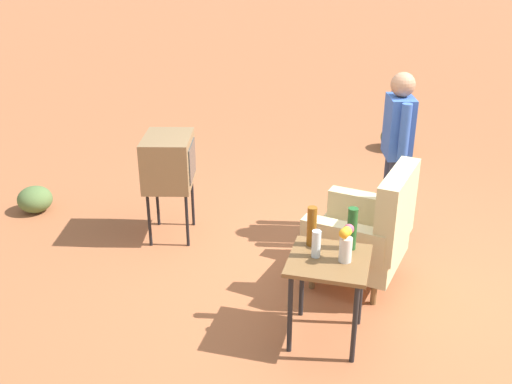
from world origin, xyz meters
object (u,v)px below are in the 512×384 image
at_px(tv_on_stand, 169,162).
at_px(bottle_tall_amber, 312,226).
at_px(person_standing, 396,148).
at_px(flower_vase, 346,242).
at_px(armchair, 367,231).
at_px(side_table, 328,271).
at_px(bottle_short_clear, 316,244).
at_px(bottle_wine_green, 352,229).

relative_size(tv_on_stand, bottle_tall_amber, 3.43).
relative_size(person_standing, flower_vase, 6.19).
bearing_deg(armchair, side_table, -14.35).
height_order(tv_on_stand, bottle_tall_amber, tv_on_stand).
relative_size(side_table, person_standing, 0.41).
xyz_separation_m(tv_on_stand, bottle_short_clear, (1.21, 1.61, -0.02)).
bearing_deg(bottle_short_clear, armchair, 159.29).
xyz_separation_m(bottle_short_clear, bottle_tall_amber, (-0.16, -0.06, 0.05)).
xyz_separation_m(armchair, bottle_tall_amber, (0.64, -0.37, 0.32)).
xyz_separation_m(tv_on_stand, person_standing, (-0.50, 2.07, 0.16)).
bearing_deg(tv_on_stand, bottle_wine_green, 60.61).
xyz_separation_m(armchair, tv_on_stand, (-0.40, -1.91, 0.28)).
xyz_separation_m(side_table, person_standing, (-1.71, 0.37, 0.37)).
relative_size(bottle_wine_green, flower_vase, 1.21).
bearing_deg(armchair, bottle_tall_amber, -29.58).
bearing_deg(tv_on_stand, person_standing, 103.51).
relative_size(armchair, bottle_tall_amber, 3.53).
bearing_deg(bottle_tall_amber, armchair, 150.42).
bearing_deg(bottle_tall_amber, person_standing, 161.23).
bearing_deg(side_table, bottle_short_clear, -94.59).
xyz_separation_m(bottle_tall_amber, bottle_wine_green, (-0.02, 0.29, 0.01)).
bearing_deg(person_standing, bottle_short_clear, -15.21).
relative_size(armchair, tv_on_stand, 1.03).
relative_size(tv_on_stand, bottle_short_clear, 5.15).
distance_m(bottle_tall_amber, flower_vase, 0.32).
bearing_deg(tv_on_stand, armchair, 78.11).
distance_m(armchair, person_standing, 1.02).
distance_m(bottle_short_clear, bottle_tall_amber, 0.18).
xyz_separation_m(tv_on_stand, bottle_wine_green, (1.03, 1.83, 0.04)).
xyz_separation_m(bottle_short_clear, flower_vase, (0.01, 0.20, 0.05)).
bearing_deg(bottle_tall_amber, tv_on_stand, -124.10).
xyz_separation_m(bottle_wine_green, flower_vase, (0.19, -0.02, -0.01)).
xyz_separation_m(armchair, bottle_short_clear, (0.80, -0.30, 0.27)).
bearing_deg(side_table, person_standing, 167.90).
distance_m(tv_on_stand, bottle_short_clear, 2.01).
xyz_separation_m(tv_on_stand, bottle_tall_amber, (1.05, 1.55, 0.03)).
relative_size(armchair, bottle_wine_green, 3.31).
bearing_deg(bottle_short_clear, bottle_wine_green, 128.07).
height_order(bottle_short_clear, bottle_wine_green, bottle_wine_green).
height_order(tv_on_stand, bottle_short_clear, tv_on_stand).
distance_m(bottle_short_clear, bottle_wine_green, 0.29).
bearing_deg(bottle_tall_amber, flower_vase, 57.27).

